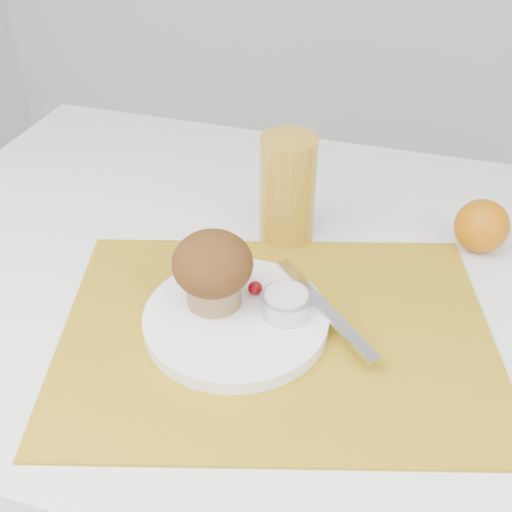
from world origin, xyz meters
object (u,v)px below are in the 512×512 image
(plate, at_px, (236,319))
(juice_glass, at_px, (288,189))
(orange, at_px, (482,226))
(muffin, at_px, (213,268))
(table, at_px, (293,451))

(plate, distance_m, juice_glass, 0.21)
(orange, height_order, muffin, muffin)
(orange, distance_m, muffin, 0.39)
(table, bearing_deg, orange, 31.11)
(plate, bearing_deg, table, 67.34)
(table, xyz_separation_m, plate, (-0.05, -0.12, 0.39))
(table, relative_size, orange, 16.24)
(orange, bearing_deg, muffin, -141.35)
(muffin, bearing_deg, plate, -23.63)
(juice_glass, bearing_deg, orange, 10.85)
(table, height_order, orange, orange)
(table, height_order, muffin, muffin)
(table, distance_m, juice_glass, 0.46)
(table, distance_m, orange, 0.48)
(plate, bearing_deg, juice_glass, 88.11)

